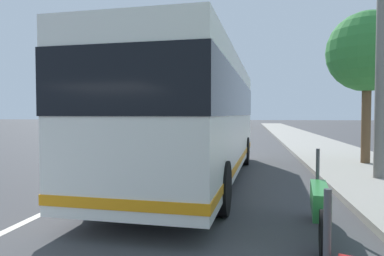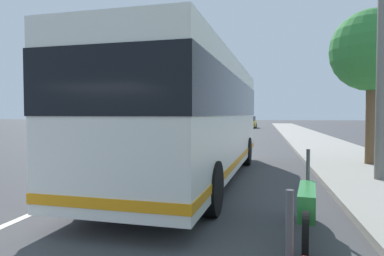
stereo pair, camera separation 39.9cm
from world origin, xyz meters
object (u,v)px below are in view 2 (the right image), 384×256
(car_far_distant, at_px, (223,122))
(car_oncoming, at_px, (218,122))
(car_side_street, at_px, (249,122))
(car_ahead_same_lane, at_px, (208,124))
(motorcycle_mid_row, at_px, (307,206))
(utility_pole, at_px, (382,63))
(roadside_tree_mid_block, at_px, (372,51))
(coach_bus, at_px, (194,113))

(car_far_distant, bearing_deg, car_oncoming, -4.79)
(car_side_street, distance_m, car_ahead_same_lane, 7.50)
(motorcycle_mid_row, relative_size, car_side_street, 0.55)
(car_oncoming, relative_size, utility_pole, 0.71)
(car_oncoming, xyz_separation_m, utility_pole, (-39.22, -9.44, 2.48))
(car_side_street, distance_m, car_far_distant, 8.34)
(car_ahead_same_lane, bearing_deg, car_oncoming, -175.90)
(motorcycle_mid_row, xyz_separation_m, roadside_tree_mid_block, (7.43, -2.93, 3.50))
(car_ahead_same_lane, bearing_deg, motorcycle_mid_row, 15.75)
(car_oncoming, bearing_deg, car_far_distant, 178.53)
(car_side_street, distance_m, car_oncoming, 5.08)
(car_side_street, xyz_separation_m, utility_pole, (-36.82, -4.97, 2.44))
(utility_pole, bearing_deg, car_far_distant, 11.91)
(coach_bus, distance_m, car_side_street, 37.24)
(coach_bus, xyz_separation_m, car_far_distant, (44.37, 4.37, -1.18))
(car_ahead_same_lane, bearing_deg, utility_pole, 21.42)
(motorcycle_mid_row, xyz_separation_m, car_ahead_same_lane, (35.27, 7.13, 0.22))
(motorcycle_mid_row, relative_size, utility_pole, 0.36)
(car_ahead_same_lane, height_order, car_far_distant, car_ahead_same_lane)
(coach_bus, height_order, car_oncoming, coach_bus)
(car_oncoming, bearing_deg, utility_pole, 14.15)
(car_side_street, height_order, car_oncoming, car_side_street)
(coach_bus, xyz_separation_m, utility_pole, (0.40, -4.90, 1.31))
(car_far_distant, bearing_deg, utility_pole, 9.20)
(coach_bus, height_order, roadside_tree_mid_block, roadside_tree_mid_block)
(car_oncoming, bearing_deg, motorcycle_mid_row, 9.84)
(car_oncoming, distance_m, roadside_tree_mid_block, 37.75)
(motorcycle_mid_row, relative_size, roadside_tree_mid_block, 0.42)
(motorcycle_mid_row, xyz_separation_m, car_side_street, (41.27, 2.62, 0.26))
(coach_bus, xyz_separation_m, car_side_street, (37.22, 0.07, -1.13))
(car_far_distant, height_order, roadside_tree_mid_block, roadside_tree_mid_block)
(car_ahead_same_lane, xyz_separation_m, car_oncoming, (8.39, -0.03, -0.00))
(car_side_street, bearing_deg, motorcycle_mid_row, -172.86)
(roadside_tree_mid_block, bearing_deg, car_far_distant, 13.51)
(car_ahead_same_lane, xyz_separation_m, car_far_distant, (13.14, -0.21, -0.01))
(coach_bus, relative_size, utility_pole, 1.61)
(motorcycle_mid_row, bearing_deg, roadside_tree_mid_block, -13.91)
(car_ahead_same_lane, distance_m, utility_pole, 32.34)
(coach_bus, height_order, car_far_distant, coach_bus)
(coach_bus, xyz_separation_m, car_ahead_same_lane, (31.23, 4.57, -1.17))
(car_ahead_same_lane, height_order, car_oncoming, car_oncoming)
(car_oncoming, bearing_deg, car_ahead_same_lane, 0.39)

